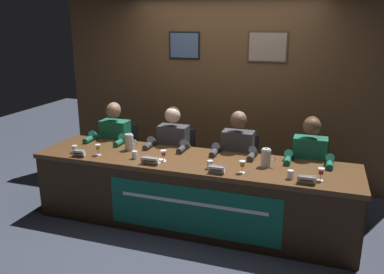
% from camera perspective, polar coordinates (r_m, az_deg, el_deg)
% --- Properties ---
extents(ground_plane, '(12.00, 12.00, 0.00)m').
position_cam_1_polar(ground_plane, '(4.59, 0.00, -12.17)').
color(ground_plane, '#383D4C').
extents(wall_back_panelled, '(4.72, 0.14, 2.60)m').
position_cam_1_polar(wall_back_panelled, '(5.48, 4.78, 6.92)').
color(wall_back_panelled, brown).
rests_on(wall_back_panelled, ground_plane).
extents(conference_table, '(3.52, 0.84, 0.76)m').
position_cam_1_polar(conference_table, '(4.27, -0.46, -6.69)').
color(conference_table, brown).
rests_on(conference_table, ground_plane).
extents(chair_far_left, '(0.44, 0.45, 0.89)m').
position_cam_1_polar(chair_far_left, '(5.38, -10.22, -3.06)').
color(chair_far_left, black).
rests_on(chair_far_left, ground_plane).
extents(panelist_far_left, '(0.51, 0.48, 1.22)m').
position_cam_1_polar(panelist_far_left, '(5.13, -11.43, -0.83)').
color(panelist_far_left, black).
rests_on(panelist_far_left, ground_plane).
extents(nameplate_far_left, '(0.15, 0.06, 0.08)m').
position_cam_1_polar(nameplate_far_left, '(4.53, -16.11, -2.26)').
color(nameplate_far_left, white).
rests_on(nameplate_far_left, conference_table).
extents(juice_glass_far_left, '(0.06, 0.06, 0.12)m').
position_cam_1_polar(juice_glass_far_left, '(4.51, -13.46, -1.53)').
color(juice_glass_far_left, white).
rests_on(juice_glass_far_left, conference_table).
extents(water_cup_far_left, '(0.06, 0.06, 0.08)m').
position_cam_1_polar(water_cup_far_left, '(4.67, -16.63, -1.75)').
color(water_cup_far_left, silver).
rests_on(water_cup_far_left, conference_table).
extents(chair_center_left, '(0.44, 0.45, 0.89)m').
position_cam_1_polar(chair_center_left, '(5.06, -2.16, -4.07)').
color(chair_center_left, black).
rests_on(chair_center_left, ground_plane).
extents(panelist_center_left, '(0.51, 0.48, 1.22)m').
position_cam_1_polar(panelist_center_left, '(4.79, -3.04, -1.75)').
color(panelist_center_left, black).
rests_on(panelist_center_left, ground_plane).
extents(nameplate_center_left, '(0.20, 0.06, 0.08)m').
position_cam_1_polar(nameplate_center_left, '(4.14, -6.14, -3.43)').
color(nameplate_center_left, white).
rests_on(nameplate_center_left, conference_table).
extents(juice_glass_center_left, '(0.06, 0.06, 0.12)m').
position_cam_1_polar(juice_glass_center_left, '(4.20, -4.16, -2.42)').
color(juice_glass_center_left, white).
rests_on(juice_glass_center_left, conference_table).
extents(water_cup_center_left, '(0.06, 0.06, 0.08)m').
position_cam_1_polar(water_cup_center_left, '(4.33, -8.30, -2.63)').
color(water_cup_center_left, silver).
rests_on(water_cup_center_left, conference_table).
extents(chair_center_right, '(0.44, 0.45, 0.89)m').
position_cam_1_polar(chair_center_right, '(4.85, 6.82, -5.10)').
color(chair_center_right, black).
rests_on(chair_center_right, ground_plane).
extents(panelist_center_right, '(0.51, 0.48, 1.22)m').
position_cam_1_polar(panelist_center_right, '(4.57, 6.41, -2.74)').
color(panelist_center_right, black).
rests_on(panelist_center_right, ground_plane).
extents(nameplate_center_right, '(0.16, 0.06, 0.08)m').
position_cam_1_polar(nameplate_center_right, '(3.88, 3.56, -4.75)').
color(nameplate_center_right, white).
rests_on(nameplate_center_right, conference_table).
extents(juice_glass_center_right, '(0.06, 0.06, 0.12)m').
position_cam_1_polar(juice_glass_center_right, '(3.90, 7.31, -3.99)').
color(juice_glass_center_right, white).
rests_on(juice_glass_center_right, conference_table).
extents(water_cup_center_right, '(0.06, 0.06, 0.08)m').
position_cam_1_polar(water_cup_center_right, '(4.00, 2.61, -4.08)').
color(water_cup_center_right, silver).
rests_on(water_cup_center_right, conference_table).
extents(chair_far_right, '(0.44, 0.45, 0.89)m').
position_cam_1_polar(chair_far_right, '(4.77, 16.38, -6.06)').
color(chair_far_right, black).
rests_on(chair_far_right, ground_plane).
extents(panelist_far_right, '(0.51, 0.48, 1.22)m').
position_cam_1_polar(panelist_far_right, '(4.48, 16.54, -3.72)').
color(panelist_far_right, black).
rests_on(panelist_far_right, ground_plane).
extents(nameplate_far_right, '(0.17, 0.06, 0.08)m').
position_cam_1_polar(nameplate_far_right, '(3.78, 16.27, -5.97)').
color(nameplate_far_right, white).
rests_on(nameplate_far_right, conference_table).
extents(juice_glass_far_right, '(0.06, 0.06, 0.12)m').
position_cam_1_polar(juice_glass_far_right, '(3.88, 18.21, -4.85)').
color(juice_glass_far_right, white).
rests_on(juice_glass_far_right, conference_table).
extents(water_cup_far_right, '(0.06, 0.06, 0.08)m').
position_cam_1_polar(water_cup_far_right, '(3.86, 14.07, -5.37)').
color(water_cup_far_right, silver).
rests_on(water_cup_far_right, conference_table).
extents(water_pitcher_left_side, '(0.15, 0.10, 0.21)m').
position_cam_1_polar(water_pitcher_left_side, '(4.61, -9.07, -0.74)').
color(water_pitcher_left_side, silver).
rests_on(water_pitcher_left_side, conference_table).
extents(water_pitcher_right_side, '(0.15, 0.10, 0.21)m').
position_cam_1_polar(water_pitcher_right_side, '(4.11, 10.68, -2.98)').
color(water_pitcher_right_side, silver).
rests_on(water_pitcher_right_side, conference_table).
extents(document_stack_center_left, '(0.22, 0.17, 0.01)m').
position_cam_1_polar(document_stack_center_left, '(4.24, -5.55, -3.40)').
color(document_stack_center_left, white).
rests_on(document_stack_center_left, conference_table).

